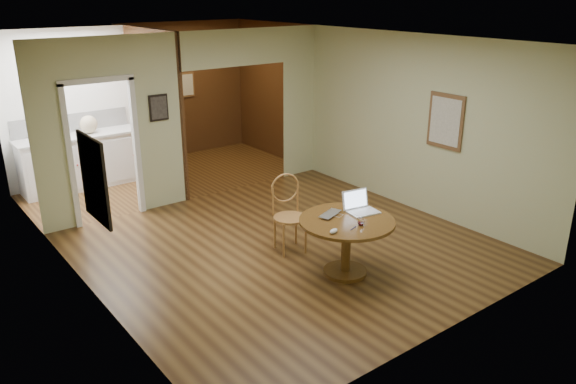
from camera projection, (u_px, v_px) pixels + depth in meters
floor at (289, 249)px, 7.58m from camera, size 5.00×5.00×0.00m
room_shell at (151, 120)px, 9.18m from camera, size 5.20×7.50×5.00m
dining_table at (346, 234)px, 6.75m from camera, size 1.15×1.15×0.72m
chair at (288, 209)px, 7.40m from camera, size 0.53×0.53×1.04m
open_laptop at (360, 206)px, 6.91m from camera, size 0.40×0.37×0.26m
closed_laptop at (334, 215)px, 6.78m from camera, size 0.41×0.34×0.03m
mouse at (334, 231)px, 6.31m from camera, size 0.13×0.09×0.05m
wine_glass at (361, 221)px, 6.51m from camera, size 0.08×0.08×0.09m
pen at (353, 228)px, 6.44m from camera, size 0.13×0.05×0.01m
kitchen_cabinet at (81, 161)px, 9.78m from camera, size 2.06×0.60×0.94m
grocery_bag at (89, 124)px, 9.68m from camera, size 0.38×0.35×0.31m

